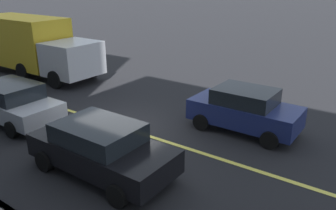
{
  "coord_description": "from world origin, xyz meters",
  "views": [
    {
      "loc": [
        -7.96,
        8.38,
        5.17
      ],
      "look_at": [
        -2.03,
        0.03,
        1.36
      ],
      "focal_mm": 36.42,
      "sensor_mm": 36.0,
      "label": 1
    }
  ],
  "objects_px": {
    "truck_yellow": "(32,45)",
    "car_black": "(101,148)",
    "car_navy": "(245,109)",
    "car_silver": "(9,101)"
  },
  "relations": [
    {
      "from": "car_black",
      "to": "truck_yellow",
      "type": "height_order",
      "value": "truck_yellow"
    },
    {
      "from": "car_black",
      "to": "car_navy",
      "type": "distance_m",
      "value": 5.38
    },
    {
      "from": "truck_yellow",
      "to": "car_black",
      "type": "bearing_deg",
      "value": 153.7
    },
    {
      "from": "car_navy",
      "to": "truck_yellow",
      "type": "relative_size",
      "value": 0.46
    },
    {
      "from": "car_silver",
      "to": "car_black",
      "type": "xyz_separation_m",
      "value": [
        -5.68,
        0.66,
        0.01
      ]
    },
    {
      "from": "truck_yellow",
      "to": "car_navy",
      "type": "bearing_deg",
      "value": 177.94
    },
    {
      "from": "car_silver",
      "to": "truck_yellow",
      "type": "bearing_deg",
      "value": -41.91
    },
    {
      "from": "car_silver",
      "to": "car_navy",
      "type": "distance_m",
      "value": 8.88
    },
    {
      "from": "car_navy",
      "to": "truck_yellow",
      "type": "distance_m",
      "value": 13.12
    },
    {
      "from": "car_silver",
      "to": "truck_yellow",
      "type": "relative_size",
      "value": 0.57
    }
  ]
}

